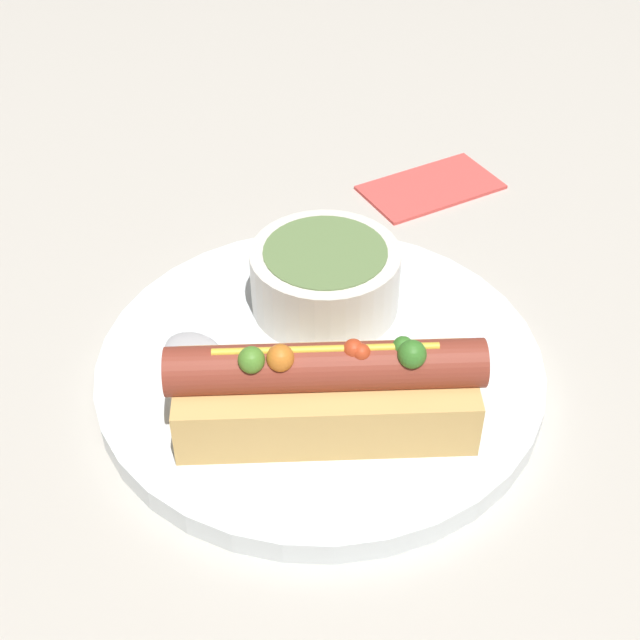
{
  "coord_description": "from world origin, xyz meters",
  "views": [
    {
      "loc": [
        -0.02,
        -0.43,
        0.42
      ],
      "look_at": [
        0.0,
        0.0,
        0.05
      ],
      "focal_mm": 50.0,
      "sensor_mm": 36.0,
      "label": 1
    }
  ],
  "objects": [
    {
      "name": "soup_bowl",
      "position": [
        0.01,
        0.06,
        0.04
      ],
      "size": [
        0.1,
        0.1,
        0.05
      ],
      "color": "silver",
      "rests_on": "dinner_plate"
    },
    {
      "name": "hot_dog",
      "position": [
        0.0,
        -0.06,
        0.04
      ],
      "size": [
        0.19,
        0.06,
        0.07
      ],
      "rotation": [
        0.0,
        0.0,
        -0.02
      ],
      "color": "#DBAD60",
      "rests_on": "dinner_plate"
    },
    {
      "name": "spoon",
      "position": [
        -0.07,
        -0.01,
        0.02
      ],
      "size": [
        0.12,
        0.12,
        0.01
      ],
      "rotation": [
        0.0,
        0.0,
        2.36
      ],
      "color": "#B7B7BC",
      "rests_on": "dinner_plate"
    },
    {
      "name": "napkin",
      "position": [
        0.11,
        0.23,
        0.0
      ],
      "size": [
        0.13,
        0.11,
        0.01
      ],
      "rotation": [
        0.0,
        0.0,
        0.45
      ],
      "color": "#E04C47",
      "rests_on": "ground_plane"
    },
    {
      "name": "ground_plane",
      "position": [
        0.0,
        0.0,
        0.0
      ],
      "size": [
        4.0,
        4.0,
        0.0
      ],
      "primitive_type": "plane",
      "color": "#BCB7AD"
    },
    {
      "name": "dinner_plate",
      "position": [
        0.0,
        0.0,
        0.01
      ],
      "size": [
        0.29,
        0.29,
        0.02
      ],
      "color": "white",
      "rests_on": "ground_plane"
    }
  ]
}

